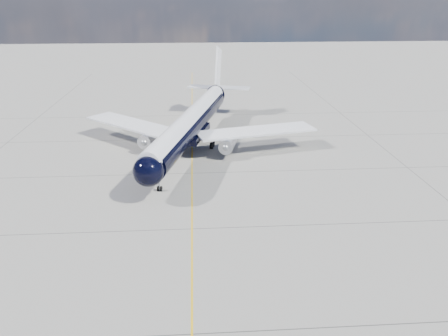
{
  "coord_description": "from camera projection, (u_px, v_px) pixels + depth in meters",
  "views": [
    {
      "loc": [
        0.63,
        -29.56,
        22.68
      ],
      "look_at": [
        3.77,
        16.68,
        4.0
      ],
      "focal_mm": 35.0,
      "sensor_mm": 36.0,
      "label": 1
    }
  ],
  "objects": [
    {
      "name": "taxiway_centerline",
      "position": [
        192.0,
        173.0,
        58.92
      ],
      "size": [
        0.16,
        160.0,
        0.01
      ],
      "primitive_type": "cube",
      "color": "#E7AB0C",
      "rests_on": "ground"
    },
    {
      "name": "ground",
      "position": [
        192.0,
        160.0,
        63.55
      ],
      "size": [
        320.0,
        320.0,
        0.0
      ],
      "primitive_type": "plane",
      "color": "gray",
      "rests_on": "ground"
    },
    {
      "name": "main_airliner",
      "position": [
        193.0,
        121.0,
        67.47
      ],
      "size": [
        36.84,
        45.59,
        13.37
      ],
      "rotation": [
        0.0,
        0.0,
        -0.25
      ],
      "color": "black",
      "rests_on": "ground"
    }
  ]
}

